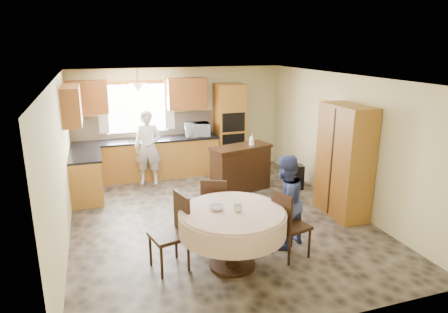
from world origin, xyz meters
TOP-DOWN VIEW (x-y plane):
  - floor at (0.00, 0.00)m, footprint 5.00×6.00m
  - ceiling at (0.00, 0.00)m, footprint 5.00×6.00m
  - wall_back at (0.00, 3.00)m, footprint 5.00×0.02m
  - wall_front at (0.00, -3.00)m, footprint 5.00×0.02m
  - wall_left at (-2.50, 0.00)m, footprint 0.02×6.00m
  - wall_right at (2.50, 0.00)m, footprint 0.02×6.00m
  - window at (-1.00, 2.98)m, footprint 1.40×0.03m
  - curtain_left at (-1.75, 2.93)m, footprint 0.22×0.02m
  - curtain_right at (-0.25, 2.93)m, footprint 0.22×0.02m
  - base_cab_back at (-0.85, 2.70)m, footprint 3.30×0.60m
  - counter_back at (-0.85, 2.70)m, footprint 3.30×0.64m
  - base_cab_left at (-2.20, 1.80)m, footprint 0.60×1.20m
  - counter_left at (-2.20, 1.80)m, footprint 0.64×1.20m
  - backsplash at (-0.85, 2.99)m, footprint 3.30×0.02m
  - wall_cab_left at (-2.05, 2.83)m, footprint 0.85×0.33m
  - wall_cab_right at (0.15, 2.83)m, footprint 0.90×0.33m
  - wall_cab_side at (-2.33, 1.80)m, footprint 0.33×1.20m
  - oven_tower at (1.15, 2.69)m, footprint 0.66×0.62m
  - oven_upper at (1.15, 2.38)m, footprint 0.56×0.01m
  - oven_lower at (1.15, 2.38)m, footprint 0.56×0.01m
  - pendant at (-1.00, 2.50)m, footprint 0.36×0.36m
  - sideboard at (0.90, 1.24)m, footprint 1.37×0.82m
  - space_heater at (2.02, 0.96)m, footprint 0.43×0.33m
  - cupboard at (2.22, -0.50)m, footprint 0.53×1.06m
  - dining_table at (-0.27, -1.55)m, footprint 1.48×1.48m
  - chair_left at (-1.04, -1.31)m, footprint 0.56×0.56m
  - chair_back at (-0.24, -0.60)m, footprint 0.56×0.56m
  - chair_right at (0.55, -1.58)m, footprint 0.54×0.54m
  - framed_picture at (2.47, 0.51)m, footprint 0.06×0.51m
  - microwave at (0.33, 2.65)m, footprint 0.60×0.44m
  - person_sink at (-0.88, 2.30)m, footprint 0.68×0.52m
  - person_dining at (0.67, -1.25)m, footprint 0.87×0.79m
  - bowl_sideboard at (0.65, 1.24)m, footprint 0.27×0.27m
  - bottle_sideboard at (1.14, 1.24)m, footprint 0.14×0.14m
  - cup_table at (-0.22, -1.61)m, footprint 0.15×0.15m
  - bowl_table at (-0.47, -1.47)m, footprint 0.26×0.26m

SIDE VIEW (x-z plane):
  - floor at x=0.00m, z-range -0.01..0.01m
  - space_heater at x=2.02m, z-range 0.00..0.53m
  - base_cab_back at x=-0.85m, z-range 0.00..0.88m
  - base_cab_left at x=-2.20m, z-range 0.00..0.88m
  - sideboard at x=0.90m, z-range 0.00..0.92m
  - chair_back at x=-0.24m, z-range 0.05..1.05m
  - chair_right at x=0.55m, z-range 0.05..1.08m
  - chair_left at x=-1.04m, z-range 0.06..1.13m
  - dining_table at x=-0.27m, z-range 0.24..1.09m
  - person_dining at x=0.67m, z-range 0.00..1.46m
  - oven_lower at x=1.15m, z-range 0.53..0.97m
  - person_sink at x=-0.88m, z-range 0.00..1.65m
  - bowl_table at x=-0.47m, z-range 0.85..0.91m
  - cup_table at x=-0.22m, z-range 0.85..0.94m
  - counter_back at x=-0.85m, z-range 0.88..0.92m
  - counter_left at x=-2.20m, z-range 0.88..0.92m
  - bowl_sideboard at x=0.65m, z-range 0.92..0.97m
  - cupboard at x=2.22m, z-range 0.00..2.02m
  - oven_tower at x=1.15m, z-range 0.00..2.12m
  - bottle_sideboard at x=1.14m, z-range 0.92..1.21m
  - microwave at x=0.33m, z-range 0.92..1.23m
  - backsplash at x=-0.85m, z-range 0.90..1.46m
  - wall_back at x=0.00m, z-range 0.00..2.50m
  - wall_front at x=0.00m, z-range 0.00..2.50m
  - wall_left at x=-2.50m, z-range 0.00..2.50m
  - wall_right at x=2.50m, z-range 0.00..2.50m
  - oven_upper at x=1.15m, z-range 1.02..1.48m
  - window at x=-1.00m, z-range 1.05..2.15m
  - curtain_left at x=-1.75m, z-range 1.08..2.22m
  - curtain_right at x=-0.25m, z-range 1.08..2.22m
  - framed_picture at x=2.47m, z-range 1.52..1.95m
  - wall_cab_left at x=-2.05m, z-range 1.55..2.27m
  - wall_cab_right at x=0.15m, z-range 1.55..2.27m
  - wall_cab_side at x=-2.33m, z-range 1.55..2.27m
  - pendant at x=-1.00m, z-range 2.03..2.21m
  - ceiling at x=0.00m, z-range 2.50..2.50m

